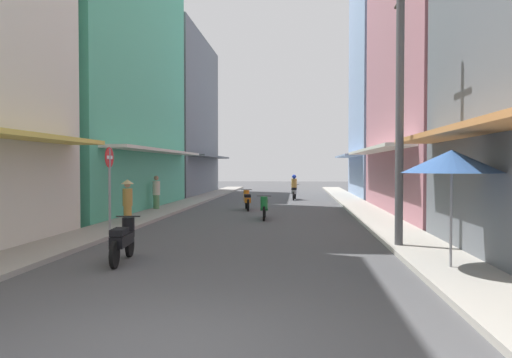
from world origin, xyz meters
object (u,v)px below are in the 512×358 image
object	(u,v)px
motorbike_orange	(247,199)
street_sign_no_entry	(110,179)
motorbike_green	(264,207)
motorbike_silver	(294,189)
pedestrian_far	(128,200)
vendor_umbrella	(452,162)
motorbike_black	(123,239)
pedestrian_midway	(156,194)
utility_pole	(400,110)

from	to	relation	value
motorbike_orange	street_sign_no_entry	distance (m)	9.71
motorbike_green	motorbike_silver	xyz separation A→B (m)	(1.07, 11.08, 0.20)
pedestrian_far	vendor_umbrella	distance (m)	11.12
motorbike_black	pedestrian_far	xyz separation A→B (m)	(-2.15, 6.05, 0.42)
motorbike_green	street_sign_no_entry	world-z (taller)	street_sign_no_entry
motorbike_green	pedestrian_far	distance (m)	5.27
motorbike_black	pedestrian_midway	xyz separation A→B (m)	(-2.76, 11.41, 0.32)
street_sign_no_entry	pedestrian_midway	bearing A→B (deg)	97.62
pedestrian_midway	motorbike_black	bearing A→B (deg)	-76.39
motorbike_green	motorbike_orange	bearing A→B (deg)	105.80
motorbike_green	motorbike_black	bearing A→B (deg)	-106.05
motorbike_green	pedestrian_far	bearing A→B (deg)	-151.42
street_sign_no_entry	vendor_umbrella	bearing A→B (deg)	-24.38
utility_pole	vendor_umbrella	bearing A→B (deg)	-79.79
motorbike_black	motorbike_orange	size ratio (longest dim) A/B	1.01
motorbike_orange	vendor_umbrella	bearing A→B (deg)	-67.29
pedestrian_midway	vendor_umbrella	bearing A→B (deg)	-51.21
motorbike_orange	utility_pole	xyz separation A→B (m)	(4.97, -10.40, 2.98)
motorbike_silver	vendor_umbrella	xyz separation A→B (m)	(3.24, -20.11, 1.48)
vendor_umbrella	utility_pole	xyz separation A→B (m)	(-0.46, 2.58, 1.31)
pedestrian_midway	street_sign_no_entry	bearing A→B (deg)	-82.38
pedestrian_midway	street_sign_no_entry	size ratio (longest dim) A/B	0.62
motorbike_black	utility_pole	distance (m)	7.30
motorbike_black	street_sign_no_entry	xyz separation A→B (m)	(-1.69, 3.38, 1.21)
motorbike_black	motorbike_orange	world-z (taller)	same
street_sign_no_entry	motorbike_black	bearing A→B (deg)	-63.44
motorbike_green	street_sign_no_entry	distance (m)	6.76
motorbike_silver	utility_pole	world-z (taller)	utility_pole
street_sign_no_entry	pedestrian_far	bearing A→B (deg)	99.71
pedestrian_midway	utility_pole	bearing A→B (deg)	-45.68
motorbike_green	pedestrian_midway	bearing A→B (deg)	151.43
motorbike_orange	vendor_umbrella	distance (m)	14.17
motorbike_silver	vendor_umbrella	size ratio (longest dim) A/B	0.75
vendor_umbrella	utility_pole	distance (m)	2.93
motorbike_green	pedestrian_midway	xyz separation A→B (m)	(-5.23, 2.85, 0.32)
motorbike_black	pedestrian_far	distance (m)	6.44
motorbike_green	vendor_umbrella	world-z (taller)	vendor_umbrella
motorbike_green	utility_pole	size ratio (longest dim) A/B	0.27
pedestrian_midway	vendor_umbrella	world-z (taller)	vendor_umbrella
motorbike_orange	pedestrian_far	bearing A→B (deg)	-118.37
motorbike_green	utility_pole	distance (m)	8.08
motorbike_black	motorbike_green	size ratio (longest dim) A/B	1.00
motorbike_silver	pedestrian_far	size ratio (longest dim) A/B	1.11
motorbike_green	street_sign_no_entry	xyz separation A→B (m)	(-4.15, -5.19, 1.21)
motorbike_silver	vendor_umbrella	world-z (taller)	vendor_umbrella
motorbike_black	vendor_umbrella	distance (m)	7.00
utility_pole	street_sign_no_entry	bearing A→B (deg)	171.04
motorbike_orange	motorbike_silver	world-z (taller)	motorbike_silver
pedestrian_far	utility_pole	bearing A→B (deg)	-24.96
motorbike_silver	street_sign_no_entry	world-z (taller)	street_sign_no_entry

